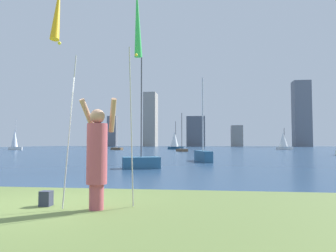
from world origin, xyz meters
The scene contains 17 objects.
ground centered at (0.00, 50.95, -0.06)m, with size 120.00×138.00×0.12m.
person centered at (1.31, -0.48, 1.00)m, with size 0.75×0.55×2.04m.
kite_flag_left centered at (0.71, -0.87, 3.43)m, with size 0.16×0.99×4.11m.
kite_flag_right centered at (1.91, 0.12, 3.65)m, with size 0.16×0.84×4.51m.
bag centered at (0.24, -0.28, 0.14)m, with size 0.21×0.19×0.29m.
sailboat_0 centered at (-0.31, 39.29, 0.31)m, with size 1.97×3.08×5.60m.
sailboat_1 centered at (-12.53, 47.80, 0.27)m, with size 2.19×1.40×5.32m.
sailboat_2 centered at (-2.98, 54.89, 1.90)m, with size 3.17×1.82×5.45m.
sailboat_4 centered at (3.05, 14.70, 0.45)m, with size 1.28×3.14×5.56m.
sailboat_5 centered at (-30.26, 45.17, 1.69)m, with size 2.38×1.79×5.55m.
sailboat_6 centered at (0.18, 8.69, 0.32)m, with size 1.97×1.49×5.35m.
sailboat_7 centered at (17.16, 53.00, 1.57)m, with size 3.14×2.05×3.99m.
skyline_tower_0 centered at (-31.71, 107.02, 5.65)m, with size 3.43×3.09×11.30m.
skyline_tower_1 centered at (-17.58, 109.04, 10.00)m, with size 4.49×7.02×20.00m.
skyline_tower_2 centered at (-0.53, 105.78, 5.35)m, with size 6.49×5.54×10.69m.
skyline_tower_3 centered at (14.05, 108.73, 3.78)m, with size 3.96×5.13×7.55m.
skyline_tower_4 centered at (35.87, 106.17, 11.35)m, with size 5.60×4.77×22.70m.
Camera 1 is at (3.30, -5.99, 1.20)m, focal length 33.38 mm.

